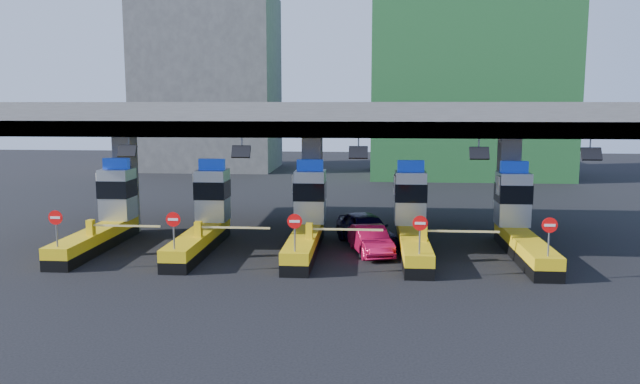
{
  "coord_description": "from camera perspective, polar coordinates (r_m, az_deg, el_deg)",
  "views": [
    {
      "loc": [
        3.01,
        -29.08,
        6.98
      ],
      "look_at": [
        0.65,
        0.0,
        2.78
      ],
      "focal_mm": 35.0,
      "sensor_mm": 36.0,
      "label": 1
    }
  ],
  "objects": [
    {
      "name": "toll_lane_center",
      "position": [
        30.04,
        -1.18,
        -2.53
      ],
      "size": [
        4.43,
        8.0,
        4.16
      ],
      "color": "black",
      "rests_on": "ground"
    },
    {
      "name": "toll_lane_left",
      "position": [
        30.94,
        -10.44,
        -2.35
      ],
      "size": [
        4.43,
        8.0,
        4.16
      ],
      "color": "black",
      "rests_on": "ground"
    },
    {
      "name": "bg_building_concrete",
      "position": [
        67.3,
        -10.14,
        9.77
      ],
      "size": [
        14.0,
        10.0,
        18.0
      ],
      "primitive_type": "cube",
      "color": "#4C4C49",
      "rests_on": "ground"
    },
    {
      "name": "toll_lane_far_left",
      "position": [
        32.59,
        -18.97,
        -2.13
      ],
      "size": [
        4.43,
        8.0,
        4.16
      ],
      "color": "black",
      "rests_on": "ground"
    },
    {
      "name": "van",
      "position": [
        30.84,
        4.21,
        -3.4
      ],
      "size": [
        3.49,
        5.06,
        1.6
      ],
      "primitive_type": "imported",
      "rotation": [
        0.0,
        0.0,
        0.38
      ],
      "color": "black",
      "rests_on": "ground"
    },
    {
      "name": "toll_lane_right",
      "position": [
        29.95,
        8.39,
        -2.65
      ],
      "size": [
        4.43,
        8.0,
        4.16
      ],
      "color": "black",
      "rests_on": "ground"
    },
    {
      "name": "toll_lane_far_right",
      "position": [
        30.69,
        17.75,
        -2.69
      ],
      "size": [
        4.43,
        8.0,
        4.16
      ],
      "color": "black",
      "rests_on": "ground"
    },
    {
      "name": "red_car",
      "position": [
        29.12,
        4.64,
        -4.4
      ],
      "size": [
        2.31,
        4.15,
        1.29
      ],
      "primitive_type": "imported",
      "rotation": [
        0.0,
        0.0,
        0.25
      ],
      "color": "#BB0E3B",
      "rests_on": "ground"
    },
    {
      "name": "bg_building_scaffold",
      "position": [
        62.14,
        13.37,
        14.45
      ],
      "size": [
        18.0,
        12.0,
        28.0
      ],
      "primitive_type": "cube",
      "color": "#1E5926",
      "rests_on": "ground"
    },
    {
      "name": "toll_canopy",
      "position": [
        32.1,
        -0.74,
        6.67
      ],
      "size": [
        28.0,
        12.09,
        7.0
      ],
      "color": "slate",
      "rests_on": "ground"
    },
    {
      "name": "ground",
      "position": [
        30.06,
        -1.23,
        -5.25
      ],
      "size": [
        120.0,
        120.0,
        0.0
      ],
      "primitive_type": "plane",
      "color": "black",
      "rests_on": "ground"
    }
  ]
}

